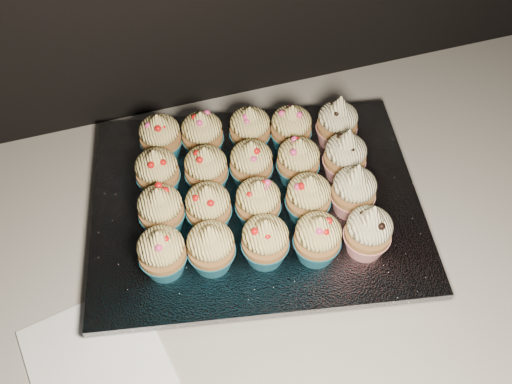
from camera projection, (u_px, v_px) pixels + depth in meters
cabinet at (217, 372)px, 1.18m from camera, size 2.40×0.60×0.86m
worktop at (201, 257)px, 0.83m from camera, size 2.44×0.64×0.04m
napkin at (96, 357)px, 0.71m from camera, size 0.19×0.19×0.00m
baking_tray at (256, 208)px, 0.84m from camera, size 0.49×0.41×0.02m
foil_lining at (256, 201)px, 0.83m from camera, size 0.53×0.45×0.01m
cupcake_0 at (162, 252)px, 0.73m from camera, size 0.06×0.06×0.08m
cupcake_1 at (211, 247)px, 0.73m from camera, size 0.06×0.06×0.08m
cupcake_2 at (265, 241)px, 0.74m from camera, size 0.06×0.06×0.08m
cupcake_3 at (317, 238)px, 0.74m from camera, size 0.06×0.06×0.08m
cupcake_4 at (368, 231)px, 0.74m from camera, size 0.06×0.06×0.10m
cupcake_5 at (161, 210)px, 0.77m from camera, size 0.06×0.06×0.08m
cupcake_6 at (208, 207)px, 0.77m from camera, size 0.06×0.06×0.08m
cupcake_7 at (258, 203)px, 0.77m from camera, size 0.06×0.06×0.08m
cupcake_8 at (308, 198)px, 0.78m from camera, size 0.06×0.06×0.08m
cupcake_9 at (354, 190)px, 0.79m from camera, size 0.06×0.06×0.10m
cupcake_10 at (158, 172)px, 0.81m from camera, size 0.06×0.06×0.08m
cupcake_11 at (206, 170)px, 0.81m from camera, size 0.06×0.06×0.08m
cupcake_12 at (251, 164)px, 0.82m from camera, size 0.06×0.06×0.08m
cupcake_13 at (298, 161)px, 0.82m from camera, size 0.06×0.06×0.08m
cupcake_14 at (345, 156)px, 0.82m from camera, size 0.06×0.06×0.10m
cupcake_15 at (160, 137)px, 0.85m from camera, size 0.06×0.06×0.08m
cupcake_16 at (202, 135)px, 0.85m from camera, size 0.06×0.06×0.08m
cupcake_17 at (250, 130)px, 0.86m from camera, size 0.06×0.06×0.08m
cupcake_18 at (291, 128)px, 0.86m from camera, size 0.06×0.06×0.08m
cupcake_19 at (337, 123)px, 0.87m from camera, size 0.06×0.06×0.10m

